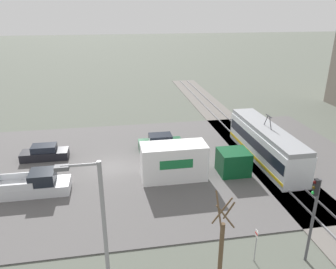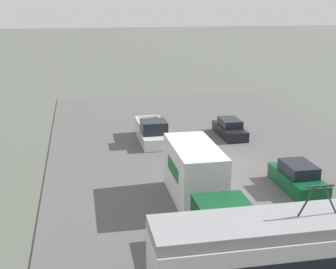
{
  "view_description": "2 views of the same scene",
  "coord_description": "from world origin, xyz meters",
  "px_view_note": "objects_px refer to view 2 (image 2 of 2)",
  "views": [
    {
      "loc": [
        27.57,
        0.5,
        13.91
      ],
      "look_at": [
        -0.88,
        5.45,
        2.62
      ],
      "focal_mm": 35.0,
      "sensor_mm": 36.0,
      "label": 1
    },
    {
      "loc": [
        8.99,
        28.77,
        10.87
      ],
      "look_at": [
        4.1,
        3.61,
        3.42
      ],
      "focal_mm": 50.0,
      "sensor_mm": 36.0,
      "label": 2
    }
  ],
  "objects_px": {
    "sedan_car_0": "(230,129)",
    "sedan_car_1": "(298,178)",
    "box_truck": "(200,183)",
    "pickup_truck": "(152,133)",
    "light_rail_tram": "(313,256)"
  },
  "relations": [
    {
      "from": "box_truck",
      "to": "sedan_car_1",
      "type": "distance_m",
      "value": 6.55
    },
    {
      "from": "sedan_car_1",
      "to": "sedan_car_0",
      "type": "bearing_deg",
      "value": 92.03
    },
    {
      "from": "box_truck",
      "to": "light_rail_tram",
      "type": "bearing_deg",
      "value": 105.18
    },
    {
      "from": "light_rail_tram",
      "to": "pickup_truck",
      "type": "height_order",
      "value": "light_rail_tram"
    },
    {
      "from": "light_rail_tram",
      "to": "box_truck",
      "type": "height_order",
      "value": "light_rail_tram"
    },
    {
      "from": "sedan_car_0",
      "to": "sedan_car_1",
      "type": "xyz_separation_m",
      "value": [
        -0.41,
        11.42,
        0.07
      ]
    },
    {
      "from": "pickup_truck",
      "to": "sedan_car_1",
      "type": "bearing_deg",
      "value": 121.77
    },
    {
      "from": "sedan_car_0",
      "to": "sedan_car_1",
      "type": "height_order",
      "value": "sedan_car_1"
    },
    {
      "from": "sedan_car_0",
      "to": "sedan_car_1",
      "type": "relative_size",
      "value": 0.99
    },
    {
      "from": "light_rail_tram",
      "to": "sedan_car_1",
      "type": "bearing_deg",
      "value": -113.33
    },
    {
      "from": "light_rail_tram",
      "to": "sedan_car_1",
      "type": "xyz_separation_m",
      "value": [
        -4.14,
        -9.59,
        -0.94
      ]
    },
    {
      "from": "light_rail_tram",
      "to": "sedan_car_1",
      "type": "relative_size",
      "value": 2.72
    },
    {
      "from": "light_rail_tram",
      "to": "pickup_truck",
      "type": "distance_m",
      "value": 20.87
    },
    {
      "from": "box_truck",
      "to": "pickup_truck",
      "type": "distance_m",
      "value": 12.61
    },
    {
      "from": "sedan_car_1",
      "to": "light_rail_tram",
      "type": "bearing_deg",
      "value": -113.33
    }
  ]
}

